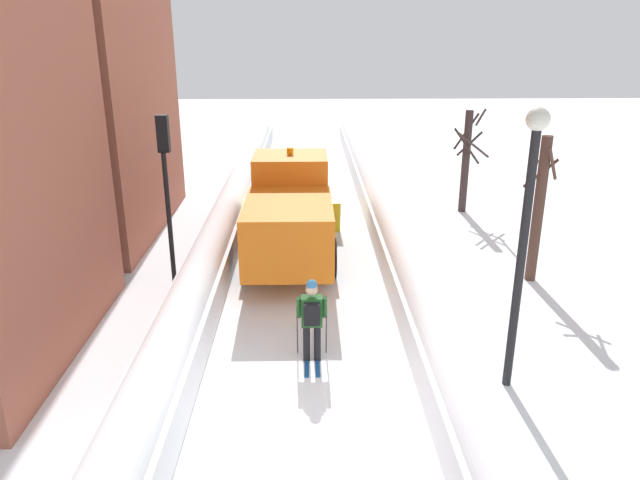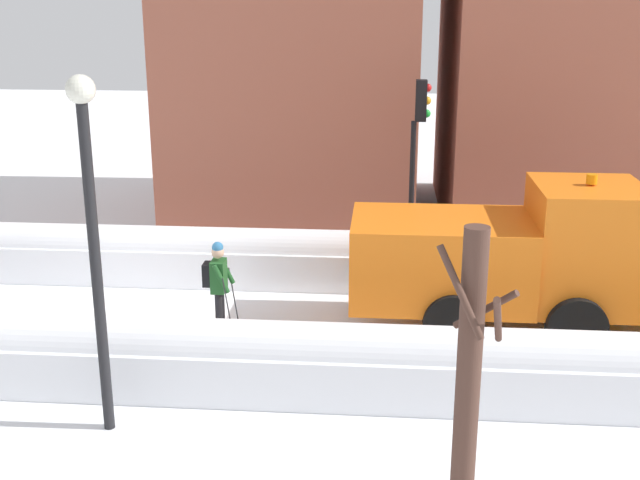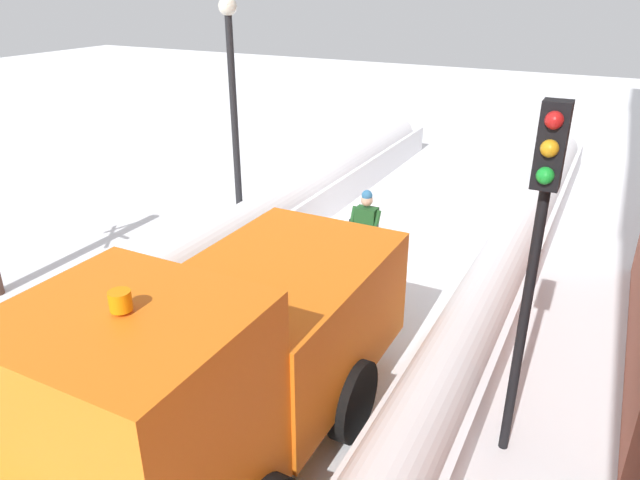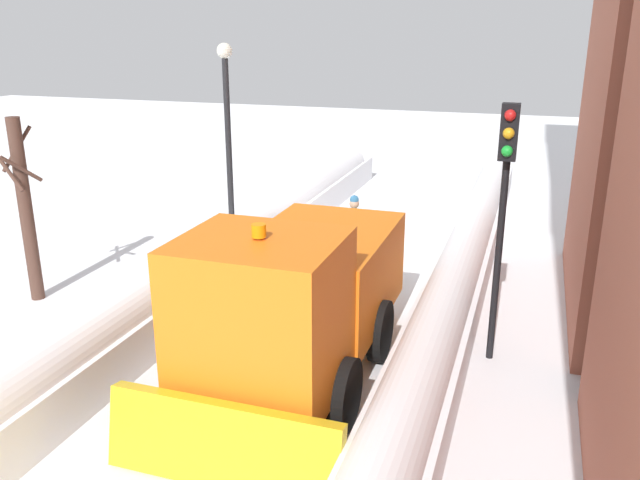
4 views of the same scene
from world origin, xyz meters
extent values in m
cube|color=orange|center=(-0.48, 5.95, 1.40)|extent=(2.30, 3.40, 1.60)
cube|color=orange|center=(-0.48, 8.65, 1.75)|extent=(2.20, 2.00, 2.30)
cube|color=black|center=(-0.48, 9.61, 2.26)|extent=(1.85, 0.06, 1.01)
cylinder|color=orange|center=(-0.48, 8.65, 3.02)|extent=(0.20, 0.20, 0.18)
cylinder|color=black|center=(0.67, 8.35, 0.55)|extent=(0.25, 1.10, 1.10)
cylinder|color=black|center=(-1.63, 6.15, 0.55)|extent=(0.25, 1.10, 1.10)
cylinder|color=black|center=(0.67, 6.15, 0.55)|extent=(0.25, 1.10, 1.10)
cylinder|color=black|center=(-0.02, 1.74, 0.41)|extent=(0.14, 0.14, 0.82)
cylinder|color=black|center=(0.20, 1.74, 0.41)|extent=(0.14, 0.14, 0.82)
cube|color=#1E5123|center=(0.09, 1.74, 1.13)|extent=(0.42, 0.26, 0.62)
cube|color=black|center=(0.09, 1.53, 1.16)|extent=(0.32, 0.16, 0.44)
sphere|color=tan|center=(0.09, 1.74, 1.60)|extent=(0.24, 0.24, 0.24)
sphere|color=teal|center=(0.09, 1.74, 1.70)|extent=(0.22, 0.22, 0.22)
cylinder|color=#1E5123|center=(-0.17, 1.84, 1.16)|extent=(0.09, 0.33, 0.56)
cylinder|color=#1E5123|center=(0.35, 1.84, 1.16)|extent=(0.09, 0.33, 0.56)
cube|color=#194C8C|center=(-0.02, 1.99, 0.01)|extent=(0.09, 1.80, 0.03)
cube|color=#194C8C|center=(0.20, 1.99, 0.01)|extent=(0.09, 1.80, 0.03)
cylinder|color=#262628|center=(-0.21, 1.96, 0.60)|extent=(0.02, 0.19, 1.19)
cylinder|color=#262628|center=(0.39, 1.96, 0.60)|extent=(0.02, 0.19, 1.19)
cylinder|color=black|center=(-3.48, 5.47, 1.80)|extent=(0.12, 0.12, 3.60)
cube|color=black|center=(-3.48, 5.61, 4.05)|extent=(0.28, 0.24, 0.90)
sphere|color=red|center=(-3.48, 5.74, 4.33)|extent=(0.18, 0.18, 0.18)
sphere|color=gold|center=(-3.48, 5.74, 4.05)|extent=(0.18, 0.18, 0.18)
sphere|color=green|center=(-3.48, 5.74, 3.77)|extent=(0.18, 0.18, 0.18)
cylinder|color=black|center=(3.83, 0.80, 2.44)|extent=(0.16, 0.16, 4.87)
sphere|color=silver|center=(3.83, 0.80, 5.05)|extent=(0.40, 0.40, 0.40)
camera|label=1|loc=(0.02, -9.07, 6.47)|focal=33.65mm
camera|label=2|loc=(14.23, 4.85, 6.24)|focal=44.83mm
camera|label=3|loc=(-4.05, 11.78, 5.57)|focal=32.83mm
camera|label=4|loc=(-3.91, 16.32, 5.62)|focal=36.57mm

